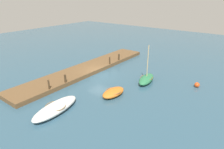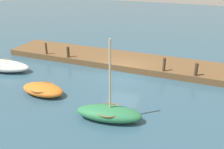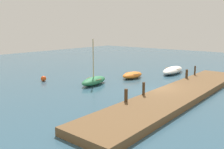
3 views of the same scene
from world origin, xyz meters
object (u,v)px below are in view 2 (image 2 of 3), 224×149
Objects in this scene: motorboat_white at (0,65)px; mooring_post_west at (196,69)px; rowboat_green at (109,113)px; mooring_post_mid_west at (164,65)px; rowboat_orange at (43,89)px; mooring_post_east at (46,48)px; mooring_post_mid_east at (68,52)px.

mooring_post_west is (-15.19, -3.66, 0.58)m from motorboat_white.
rowboat_green reaches higher than mooring_post_west.
mooring_post_mid_west is at bearing -170.97° from motorboat_white.
mooring_post_east reaches higher than rowboat_orange.
mooring_post_east is at bearing -55.10° from rowboat_orange.
motorboat_white is 5.09× the size of mooring_post_east.
rowboat_green is 4.48× the size of mooring_post_mid_west.
rowboat_green is 4.96× the size of mooring_post_mid_east.
rowboat_green reaches higher than mooring_post_mid_east.
motorboat_white is 5.69× the size of mooring_post_mid_east.
mooring_post_west is 1.02× the size of mooring_post_mid_east.
mooring_post_mid_east reaches higher than rowboat_orange.
motorboat_white is 15.63m from mooring_post_west.
rowboat_orange is at bearing 123.02° from mooring_post_east.
mooring_post_mid_west is at bearing 0.00° from mooring_post_west.
rowboat_green is at bearing 169.74° from rowboat_orange.
mooring_post_mid_west is at bearing 180.00° from mooring_post_mid_east.
motorboat_white is 5.60× the size of mooring_post_west.
rowboat_green is 9.88m from mooring_post_mid_east.
rowboat_orange is at bearing 104.72° from mooring_post_mid_east.
motorboat_white is at bearing 61.24° from mooring_post_east.
mooring_post_mid_east is at bearing 0.00° from mooring_post_mid_west.
mooring_post_west reaches higher than mooring_post_mid_east.
mooring_post_west is (-4.01, -7.08, 0.56)m from rowboat_green.
rowboat_green is (-11.18, 3.42, 0.02)m from motorboat_white.
mooring_post_mid_west is (-1.64, -7.08, 0.60)m from rowboat_green.
mooring_post_east is at bearing -47.58° from rowboat_green.
mooring_post_east is at bearing 0.00° from mooring_post_mid_west.
mooring_post_west reaches higher than motorboat_white.
rowboat_orange is 3.27× the size of mooring_post_mid_east.
mooring_post_mid_east is (8.51, 0.00, -0.05)m from mooring_post_mid_west.
mooring_post_east is (-2.01, -3.66, 0.63)m from motorboat_white.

